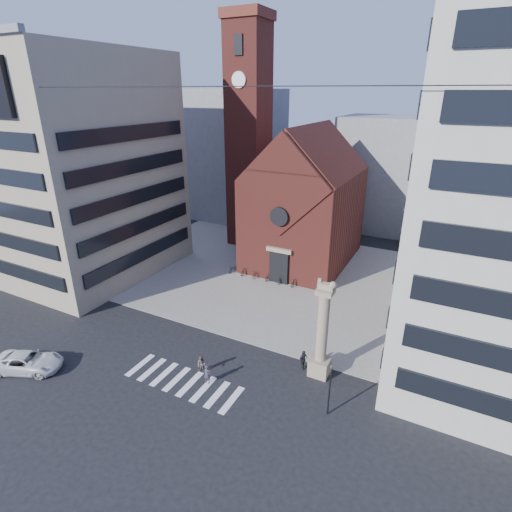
% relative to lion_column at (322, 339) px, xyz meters
% --- Properties ---
extents(ground, '(120.00, 120.00, 0.00)m').
position_rel_lion_column_xyz_m(ground, '(-10.01, -3.00, -3.46)').
color(ground, black).
rests_on(ground, ground).
extents(piazza, '(46.00, 30.00, 0.05)m').
position_rel_lion_column_xyz_m(piazza, '(-10.01, 16.00, -3.43)').
color(piazza, '#9B958D').
rests_on(piazza, ground).
extents(zebra_crossing, '(10.20, 3.20, 0.01)m').
position_rel_lion_column_xyz_m(zebra_crossing, '(-9.46, -6.00, -3.45)').
color(zebra_crossing, white).
rests_on(zebra_crossing, ground).
extents(church, '(12.00, 16.65, 18.00)m').
position_rel_lion_column_xyz_m(church, '(-10.01, 22.04, 4.53)').
color(church, maroon).
rests_on(church, ground).
extents(campanile, '(5.50, 5.50, 31.20)m').
position_rel_lion_column_xyz_m(campanile, '(-20.01, 25.00, 12.28)').
color(campanile, maroon).
rests_on(campanile, ground).
extents(building_left, '(18.00, 20.00, 26.00)m').
position_rel_lion_column_xyz_m(building_left, '(-34.01, 7.00, 9.54)').
color(building_left, gray).
rests_on(building_left, ground).
extents(bg_block_left, '(16.00, 14.00, 22.00)m').
position_rel_lion_column_xyz_m(bg_block_left, '(-30.01, 37.00, 7.54)').
color(bg_block_left, gray).
rests_on(bg_block_left, ground).
extents(bg_block_mid, '(14.00, 12.00, 18.00)m').
position_rel_lion_column_xyz_m(bg_block_mid, '(-4.01, 42.00, 5.54)').
color(bg_block_mid, gray).
rests_on(bg_block_mid, ground).
extents(bg_block_right, '(16.00, 14.00, 24.00)m').
position_rel_lion_column_xyz_m(bg_block_right, '(11.99, 39.00, 8.54)').
color(bg_block_right, gray).
rests_on(bg_block_right, ground).
extents(lion_column, '(1.63, 1.60, 8.68)m').
position_rel_lion_column_xyz_m(lion_column, '(0.00, 0.00, 0.00)').
color(lion_column, gray).
rests_on(lion_column, ground).
extents(traffic_light, '(0.13, 0.16, 4.30)m').
position_rel_lion_column_xyz_m(traffic_light, '(1.99, -4.00, -1.17)').
color(traffic_light, black).
rests_on(traffic_light, ground).
extents(white_car, '(6.15, 4.61, 1.55)m').
position_rel_lion_column_xyz_m(white_car, '(-21.89, -10.75, -2.68)').
color(white_car, white).
rests_on(white_car, ground).
extents(pedestrian_0, '(0.63, 0.44, 1.64)m').
position_rel_lion_column_xyz_m(pedestrian_0, '(-7.63, -5.20, -2.64)').
color(pedestrian_0, '#363144').
rests_on(pedestrian_0, ground).
extents(pedestrian_1, '(0.82, 0.66, 1.57)m').
position_rel_lion_column_xyz_m(pedestrian_1, '(-8.78, -4.34, -2.67)').
color(pedestrian_1, '#60554D').
rests_on(pedestrian_1, ground).
extents(pedestrian_2, '(0.76, 1.12, 1.77)m').
position_rel_lion_column_xyz_m(pedestrian_2, '(-1.48, 0.00, -2.57)').
color(pedestrian_2, '#26252C').
rests_on(pedestrian_2, ground).
extents(scooter_0, '(1.04, 1.95, 0.97)m').
position_rel_lion_column_xyz_m(scooter_0, '(-16.37, 13.95, -2.92)').
color(scooter_0, black).
rests_on(scooter_0, piazza).
extents(scooter_1, '(0.90, 1.86, 1.08)m').
position_rel_lion_column_xyz_m(scooter_1, '(-14.67, 13.95, -2.87)').
color(scooter_1, black).
rests_on(scooter_1, piazza).
extents(scooter_2, '(1.04, 1.95, 0.97)m').
position_rel_lion_column_xyz_m(scooter_2, '(-12.96, 13.95, -2.92)').
color(scooter_2, black).
rests_on(scooter_2, piazza).
extents(scooter_3, '(0.90, 1.86, 1.08)m').
position_rel_lion_column_xyz_m(scooter_3, '(-11.26, 13.95, -2.87)').
color(scooter_3, black).
rests_on(scooter_3, piazza).
extents(scooter_4, '(1.04, 1.95, 0.97)m').
position_rel_lion_column_xyz_m(scooter_4, '(-9.55, 13.95, -2.92)').
color(scooter_4, black).
rests_on(scooter_4, piazza).
extents(scooter_5, '(0.90, 1.86, 1.08)m').
position_rel_lion_column_xyz_m(scooter_5, '(-7.85, 13.95, -2.87)').
color(scooter_5, black).
rests_on(scooter_5, piazza).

